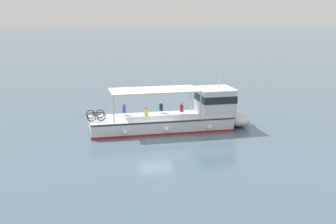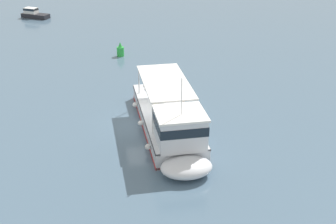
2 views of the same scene
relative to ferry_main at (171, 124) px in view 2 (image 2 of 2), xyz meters
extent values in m
plane|color=slate|center=(-1.51, 2.24, -1.02)|extent=(400.00, 400.00, 0.00)
cube|color=silver|center=(-0.06, 1.61, -0.47)|extent=(3.60, 10.91, 1.10)
ellipsoid|color=silver|center=(0.17, -4.58, -0.47)|extent=(3.02, 2.31, 1.01)
cube|color=red|center=(-0.06, 1.61, -0.92)|extent=(3.64, 10.91, 0.16)
cube|color=#2D2D33|center=(-0.06, 1.61, 0.00)|extent=(3.66, 10.91, 0.10)
cube|color=silver|center=(0.11, -2.78, 1.03)|extent=(2.82, 2.70, 1.90)
cube|color=#19232D|center=(0.11, -2.78, 1.37)|extent=(2.88, 2.74, 0.56)
cube|color=white|center=(0.11, -2.78, 2.04)|extent=(2.98, 2.87, 0.12)
cube|color=white|center=(-0.07, 2.06, 2.13)|extent=(3.19, 6.81, 0.10)
cylinder|color=silver|center=(1.41, -1.13, 1.08)|extent=(0.08, 0.08, 2.00)
cylinder|color=silver|center=(-1.31, -1.23, 1.08)|extent=(0.08, 0.08, 2.00)
cylinder|color=silver|center=(1.16, 5.36, 1.08)|extent=(0.08, 0.08, 2.00)
cylinder|color=silver|center=(-1.55, 5.26, 1.08)|extent=(0.08, 0.08, 2.00)
cylinder|color=silver|center=(0.12, -3.08, 3.20)|extent=(0.06, 0.06, 2.20)
sphere|color=white|center=(-1.71, -1.85, -0.52)|extent=(0.36, 0.36, 0.36)
sphere|color=white|center=(-1.83, 1.45, -0.52)|extent=(0.36, 0.36, 0.36)
sphere|color=white|center=(-1.95, 4.55, -0.52)|extent=(0.36, 0.36, 0.36)
torus|color=black|center=(0.22, 6.18, 0.41)|extent=(0.08, 0.66, 0.66)
torus|color=black|center=(0.20, 6.88, 0.41)|extent=(0.08, 0.66, 0.66)
cylinder|color=maroon|center=(0.21, 6.53, 0.53)|extent=(0.09, 0.70, 0.06)
torus|color=black|center=(-0.68, 6.14, 0.41)|extent=(0.08, 0.66, 0.66)
torus|color=black|center=(-0.70, 6.84, 0.41)|extent=(0.08, 0.66, 0.66)
cylinder|color=#1E478C|center=(-0.69, 6.49, 0.53)|extent=(0.09, 0.70, 0.06)
cube|color=#2D4CA5|center=(0.86, 4.31, 0.54)|extent=(0.33, 0.23, 0.52)
sphere|color=#9E7051|center=(0.86, 4.31, 0.91)|extent=(0.20, 0.20, 0.20)
cube|color=yellow|center=(-0.61, 2.78, 0.54)|extent=(0.33, 0.23, 0.52)
sphere|color=#9E7051|center=(-0.61, 2.78, 0.91)|extent=(0.20, 0.20, 0.20)
cube|color=black|center=(1.03, 1.37, 0.54)|extent=(0.33, 0.23, 0.52)
sphere|color=beige|center=(1.03, 1.37, 0.91)|extent=(0.20, 0.20, 0.20)
cube|color=red|center=(0.32, -0.14, 0.54)|extent=(0.33, 0.23, 0.52)
sphere|color=beige|center=(0.32, -0.14, 0.91)|extent=(0.20, 0.20, 0.20)
cube|color=#232328|center=(-12.23, 34.95, -0.74)|extent=(3.77, 2.92, 0.56)
cube|color=white|center=(-12.77, 35.26, -0.11)|extent=(1.92, 1.71, 0.70)
cube|color=#19232D|center=(-12.77, 35.26, 0.07)|extent=(1.94, 1.73, 0.28)
cylinder|color=green|center=(-2.28, 17.61, -0.57)|extent=(0.70, 0.70, 0.90)
cone|color=green|center=(-2.28, 17.61, 0.13)|extent=(0.42, 0.42, 0.50)
camera|label=1|loc=(-32.91, 7.34, 8.11)|focal=47.80mm
camera|label=2|loc=(-4.15, -26.49, 13.35)|focal=49.81mm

